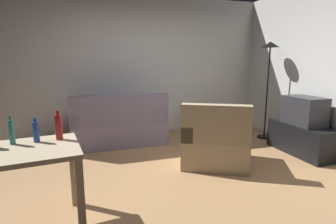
% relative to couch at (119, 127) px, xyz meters
% --- Properties ---
extents(ground_plane, '(5.20, 4.40, 0.02)m').
position_rel_couch_xyz_m(ground_plane, '(0.47, -1.59, -0.32)').
color(ground_plane, tan).
extents(wall_rear, '(5.20, 0.10, 2.70)m').
position_rel_couch_xyz_m(wall_rear, '(0.47, 0.61, 1.04)').
color(wall_rear, white).
rests_on(wall_rear, ground_plane).
extents(couch, '(1.62, 0.84, 0.92)m').
position_rel_couch_xyz_m(couch, '(0.00, 0.00, 0.00)').
color(couch, gray).
rests_on(couch, ground_plane).
extents(tv_stand, '(0.44, 1.10, 0.48)m').
position_rel_couch_xyz_m(tv_stand, '(2.72, -1.39, -0.07)').
color(tv_stand, black).
rests_on(tv_stand, ground_plane).
extents(tv, '(0.41, 0.60, 0.44)m').
position_rel_couch_xyz_m(tv, '(2.73, -1.39, 0.39)').
color(tv, '#2D2D33').
rests_on(tv, tv_stand).
extents(torchiere_lamp, '(0.32, 0.32, 1.81)m').
position_rel_couch_xyz_m(torchiere_lamp, '(2.72, -0.47, 1.10)').
color(torchiere_lamp, black).
rests_on(torchiere_lamp, ground_plane).
extents(desk, '(1.28, 0.85, 0.76)m').
position_rel_couch_xyz_m(desk, '(-1.23, -2.31, 0.34)').
color(desk, '#C6B28E').
rests_on(desk, ground_plane).
extents(potted_plant, '(0.36, 0.36, 0.57)m').
position_rel_couch_xyz_m(potted_plant, '(1.66, 0.31, 0.02)').
color(potted_plant, brown).
rests_on(potted_plant, ground_plane).
extents(armchair, '(1.19, 1.17, 0.92)m').
position_rel_couch_xyz_m(armchair, '(1.19, -1.39, 0.01)').
color(armchair, tan).
rests_on(armchair, ground_plane).
extents(bottle_tall, '(0.05, 0.05, 0.26)m').
position_rel_couch_xyz_m(bottle_tall, '(-1.18, -2.13, 0.56)').
color(bottle_tall, teal).
rests_on(bottle_tall, desk).
extents(bottle_blue, '(0.05, 0.05, 0.22)m').
position_rel_couch_xyz_m(bottle_blue, '(-0.99, -2.12, 0.55)').
color(bottle_blue, '#2347A3').
rests_on(bottle_blue, desk).
extents(bottle_red, '(0.06, 0.06, 0.27)m').
position_rel_couch_xyz_m(bottle_red, '(-0.80, -2.09, 0.57)').
color(bottle_red, '#AD2323').
rests_on(bottle_red, desk).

